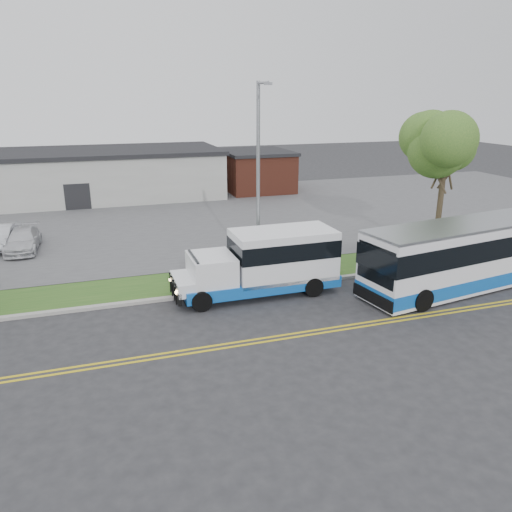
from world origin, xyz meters
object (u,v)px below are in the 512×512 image
object	(u,v)px
parked_car_a	(0,237)
tree_east	(446,148)
streetlight_near	(259,176)
transit_bus	(470,254)
parked_car_b	(23,240)
shuttle_bus	(268,260)

from	to	relation	value
parked_car_a	tree_east	bearing A→B (deg)	-16.88
streetlight_near	tree_east	bearing A→B (deg)	1.42
tree_east	streetlight_near	bearing A→B (deg)	-178.58
streetlight_near	transit_bus	distance (m)	10.90
parked_car_b	parked_car_a	bearing A→B (deg)	143.83
shuttle_bus	parked_car_a	bearing A→B (deg)	138.01
tree_east	streetlight_near	distance (m)	11.05
tree_east	shuttle_bus	bearing A→B (deg)	-167.98
parked_car_a	parked_car_b	size ratio (longest dim) A/B	0.93
streetlight_near	parked_car_a	world-z (taller)	streetlight_near
shuttle_bus	streetlight_near	bearing A→B (deg)	82.93
transit_bus	streetlight_near	bearing A→B (deg)	145.95
transit_bus	parked_car_b	world-z (taller)	transit_bus
shuttle_bus	parked_car_b	size ratio (longest dim) A/B	1.79
parked_car_b	shuttle_bus	bearing A→B (deg)	-40.45
parked_car_a	streetlight_near	bearing A→B (deg)	-31.56
streetlight_near	parked_car_b	distance (m)	15.38
tree_east	streetlight_near	world-z (taller)	streetlight_near
streetlight_near	parked_car_b	world-z (taller)	streetlight_near
transit_bus	parked_car_b	bearing A→B (deg)	140.21
tree_east	shuttle_bus	world-z (taller)	tree_east
streetlight_near	transit_bus	xyz separation A→B (m)	(9.29, -4.42, -3.59)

